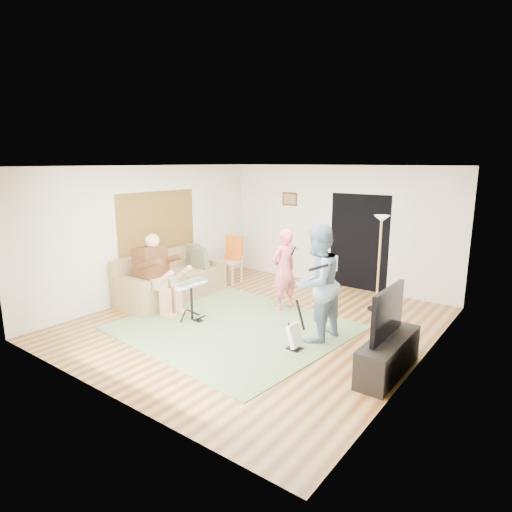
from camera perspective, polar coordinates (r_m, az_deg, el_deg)
The scene contains 19 objects.
floor at distance 7.62m, azimuth 0.12°, elevation -8.87°, with size 6.00×6.00×0.00m, color brown.
walls at distance 7.24m, azimuth 0.13°, elevation 1.13°, with size 5.50×6.00×2.70m, color beige, non-canonical shape.
ceiling at distance 7.10m, azimuth 0.13°, elevation 11.88°, with size 6.00×6.00×0.00m, color white.
window_blinds at distance 9.22m, azimuth -12.97°, elevation 4.54°, with size 2.05×2.05×0.00m, color olive.
doorway at distance 9.59m, azimuth 13.55°, elevation 1.78°, with size 2.10×2.10×0.00m, color black.
picture_frame at distance 10.31m, azimuth 4.52°, elevation 7.59°, with size 0.42×0.03×0.32m, color #3F2314.
area_rug at distance 7.41m, azimuth -3.07°, elevation -9.45°, with size 3.52×3.19×0.02m, color #5C7446.
sofa at distance 9.05m, azimuth -11.48°, elevation -3.57°, with size 0.95×2.31×0.93m.
drummer at distance 8.24m, azimuth -12.84°, elevation -3.33°, with size 0.96×0.53×1.47m.
drum_kit at distance 7.71m, azimuth -8.57°, elevation -6.28°, with size 0.39×0.70×0.72m.
singer at distance 8.09m, azimuth 3.76°, elevation -1.81°, with size 0.57×0.37×1.56m, color #DD6068.
microphone at distance 7.90m, azimuth 5.01°, elevation 0.68°, with size 0.06×0.06×0.24m, color black, non-canonical shape.
guitarist at distance 6.72m, azimuth 8.10°, elevation -3.64°, with size 0.90×0.70×1.85m, color #6D89A0.
guitar_held at distance 6.54m, azimuth 9.72°, elevation -1.11°, with size 0.12×0.60×0.26m, color white, non-canonical shape.
guitar_spare at distance 6.53m, azimuth 5.23°, elevation -10.54°, with size 0.29×0.26×0.80m.
torchiere_lamp at distance 8.27m, azimuth 16.20°, elevation 1.30°, with size 0.32×0.32×1.81m.
dining_chair at distance 9.99m, azimuth -3.35°, elevation -1.38°, with size 0.50×0.52×1.07m.
tv_cabinet at distance 6.10m, azimuth 17.24°, elevation -12.59°, with size 0.40×1.40×0.50m, color black.
television at distance 5.89m, azimuth 17.16°, elevation -7.19°, with size 0.06×1.00×0.68m, color black.
Camera 1 is at (4.24, -5.70, 2.78)m, focal length 30.00 mm.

